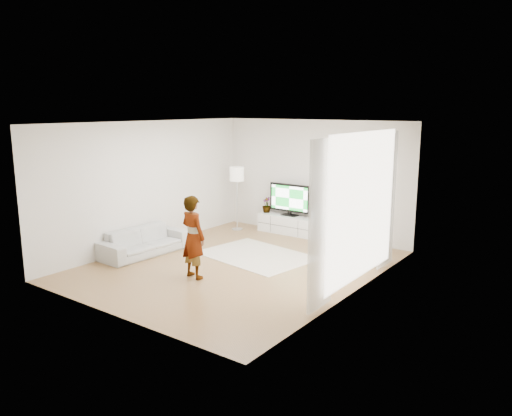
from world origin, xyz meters
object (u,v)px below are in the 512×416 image
Objects in this scene: media_console at (289,225)px; player at (193,237)px; television at (290,199)px; sofa at (144,241)px; floor_lamp at (237,177)px; rug at (257,255)px.

media_console is 1.05× the size of player.
sofa is at bearing -114.54° from television.
sofa is (-1.88, 0.48, -0.49)m from player.
media_console is at bearing 18.43° from floor_lamp.
floor_lamp reaches higher than media_console.
media_console is at bearing -75.78° from player.
player is at bearing -63.96° from floor_lamp.
player is 2.00m from sofa.
sofa is at bearing -94.67° from floor_lamp.
floor_lamp reaches higher than sofa.
player is (-0.11, -1.81, 0.77)m from rug.
media_console is 0.83× the size of sofa.
sofa is (-1.53, -3.33, 0.06)m from media_console.
floor_lamp is at bearing -160.48° from television.
player is at bearing -84.74° from television.
rug is at bearing -41.70° from floor_lamp.
television is 3.73m from sofa.
player reaches higher than sofa.
media_console is 3.86m from player.
television is at bearing -75.81° from player.
floor_lamp is at bearing -161.57° from media_console.
rug is at bearing -84.57° from player.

